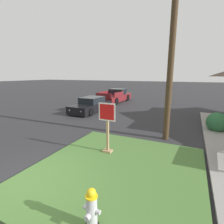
{
  "coord_description": "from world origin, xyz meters",
  "views": [
    {
      "loc": [
        4.12,
        -2.91,
        3.15
      ],
      "look_at": [
        0.74,
        4.24,
        1.4
      ],
      "focal_mm": 27.29,
      "sensor_mm": 36.0,
      "label": 1
    }
  ],
  "objects": [
    {
      "name": "stop_sign",
      "position": [
        1.22,
        2.8,
        1.04
      ],
      "size": [
        0.7,
        0.28,
        2.02
      ],
      "color": "#A3845B",
      "rests_on": "grass_corner_patch"
    },
    {
      "name": "fire_hydrant",
      "position": [
        2.52,
        -0.47,
        0.51
      ],
      "size": [
        0.38,
        0.34,
        0.91
      ],
      "color": "black",
      "rests_on": "grass_corner_patch"
    },
    {
      "name": "ground_plane",
      "position": [
        0.0,
        0.0,
        0.0
      ],
      "size": [
        160.0,
        160.0,
        0.0
      ],
      "primitive_type": "plane",
      "color": "#2B2B2D"
    },
    {
      "name": "manhole_cover",
      "position": [
        0.75,
        4.33,
        0.01
      ],
      "size": [
        0.7,
        0.7,
        0.02
      ],
      "primitive_type": "cylinder",
      "color": "black",
      "rests_on": "ground"
    },
    {
      "name": "parked_sedan_black",
      "position": [
        -3.71,
        9.44,
        0.54
      ],
      "size": [
        1.94,
        4.4,
        1.25
      ],
      "color": "black",
      "rests_on": "ground"
    },
    {
      "name": "utility_pole",
      "position": [
        3.11,
        5.49,
        4.94
      ],
      "size": [
        1.58,
        0.28,
        9.48
      ],
      "color": "#42301E",
      "rests_on": "ground"
    },
    {
      "name": "shrub_by_curb",
      "position": [
        5.52,
        7.81,
        0.56
      ],
      "size": [
        1.12,
        1.12,
        1.11
      ],
      "primitive_type": "ellipsoid",
      "color": "#295F36",
      "rests_on": "ground"
    },
    {
      "name": "grass_corner_patch",
      "position": [
        2.06,
        1.78,
        0.04
      ],
      "size": [
        5.41,
        5.89,
        0.08
      ],
      "primitive_type": "cube",
      "color": "#477033",
      "rests_on": "ground"
    },
    {
      "name": "pickup_truck_maroon",
      "position": [
        -4.03,
        15.21,
        0.62
      ],
      "size": [
        2.22,
        5.57,
        1.48
      ],
      "color": "maroon",
      "rests_on": "ground"
    }
  ]
}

